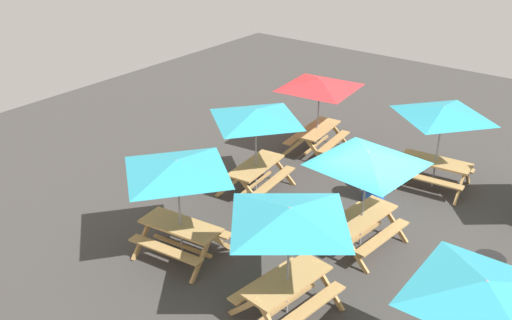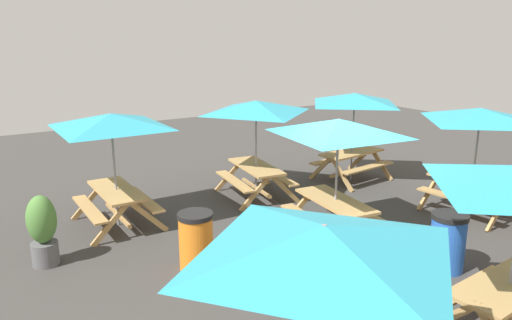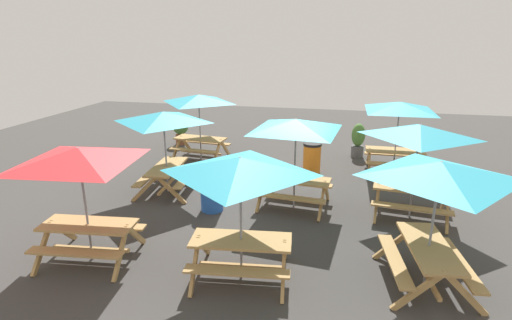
{
  "view_description": "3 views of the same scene",
  "coord_description": "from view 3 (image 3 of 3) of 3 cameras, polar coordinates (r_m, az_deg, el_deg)",
  "views": [
    {
      "loc": [
        10.25,
        4.41,
        7.33
      ],
      "look_at": [
        -0.2,
        -3.62,
        0.9
      ],
      "focal_mm": 40.0,
      "sensor_mm": 36.0,
      "label": 1
    },
    {
      "loc": [
        -6.39,
        5.72,
        3.85
      ],
      "look_at": [
        3.2,
        -0.27,
        0.9
      ],
      "focal_mm": 35.0,
      "sensor_mm": 36.0,
      "label": 2
    },
    {
      "loc": [
        1.42,
        -9.8,
        4.26
      ],
      "look_at": [
        -0.85,
        0.64,
        0.9
      ],
      "focal_mm": 28.0,
      "sensor_mm": 36.0,
      "label": 3
    }
  ],
  "objects": [
    {
      "name": "ground_plane",
      "position": [
        10.78,
        3.73,
        -5.85
      ],
      "size": [
        28.47,
        28.47,
        0.0
      ],
      "primitive_type": "plane",
      "color": "#3D3A38",
      "rests_on": "ground"
    },
    {
      "name": "picnic_table_0",
      "position": [
        9.96,
        22.25,
        2.96
      ],
      "size": [
        2.24,
        2.24,
        2.34
      ],
      "rotation": [
        0.0,
        0.0,
        -0.13
      ],
      "color": "tan",
      "rests_on": "ground"
    },
    {
      "name": "picnic_table_1",
      "position": [
        11.08,
        -13.07,
        5.18
      ],
      "size": [
        2.18,
        2.18,
        2.34
      ],
      "rotation": [
        0.0,
        0.0,
        1.66
      ],
      "color": "tan",
      "rests_on": "ground"
    },
    {
      "name": "picnic_table_2",
      "position": [
        6.78,
        -2.26,
        -2.11
      ],
      "size": [
        2.2,
        2.2,
        2.34
      ],
      "rotation": [
        0.0,
        0.0,
        0.11
      ],
      "color": "tan",
      "rests_on": "ground"
    },
    {
      "name": "picnic_table_3",
      "position": [
        13.18,
        19.78,
        6.51
      ],
      "size": [
        2.83,
        2.83,
        2.34
      ],
      "rotation": [
        0.0,
        0.0,
        0.0
      ],
      "color": "tan",
      "rests_on": "ground"
    },
    {
      "name": "picnic_table_4",
      "position": [
        7.22,
        24.67,
        -2.54
      ],
      "size": [
        2.22,
        2.22,
        2.34
      ],
      "rotation": [
        0.0,
        0.0,
        1.69
      ],
      "color": "tan",
      "rests_on": "ground"
    },
    {
      "name": "picnic_table_5",
      "position": [
        14.08,
        -8.17,
        7.99
      ],
      "size": [
        2.21,
        2.21,
        2.34
      ],
      "rotation": [
        0.0,
        0.0,
        -0.11
      ],
      "color": "tan",
      "rests_on": "ground"
    },
    {
      "name": "picnic_table_6",
      "position": [
        9.88,
        5.72,
        4.08
      ],
      "size": [
        2.81,
        2.81,
        2.34
      ],
      "rotation": [
        0.0,
        0.0,
        -0.11
      ],
      "color": "tan",
      "rests_on": "ground"
    },
    {
      "name": "picnic_table_7",
      "position": [
        8.04,
        -23.89,
        -0.48
      ],
      "size": [
        2.81,
        2.81,
        2.34
      ],
      "rotation": [
        0.0,
        0.0,
        0.1
      ],
      "color": "tan",
      "rests_on": "ground"
    },
    {
      "name": "trash_bin_blue",
      "position": [
        10.1,
        -6.35,
        -4.54
      ],
      "size": [
        0.59,
        0.59,
        0.98
      ],
      "color": "blue",
      "rests_on": "ground"
    },
    {
      "name": "trash_bin_orange",
      "position": [
        12.93,
        7.99,
        0.34
      ],
      "size": [
        0.59,
        0.59,
        0.98
      ],
      "color": "orange",
      "rests_on": "ground"
    },
    {
      "name": "potted_plant_0",
      "position": [
        16.42,
        -10.74,
        4.77
      ],
      "size": [
        0.67,
        0.67,
        1.29
      ],
      "color": "#935138",
      "rests_on": "ground"
    },
    {
      "name": "potted_plant_1",
      "position": [
        14.9,
        14.37,
        2.83
      ],
      "size": [
        0.48,
        0.48,
        1.23
      ],
      "color": "#59595B",
      "rests_on": "ground"
    }
  ]
}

